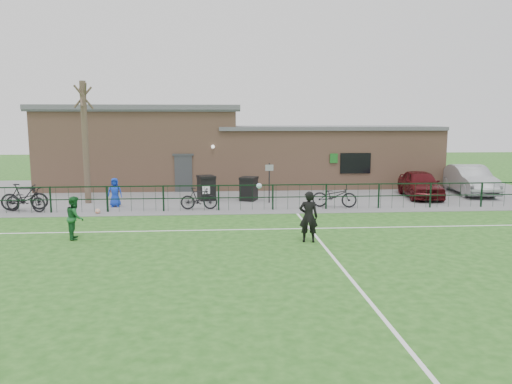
{
  "coord_description": "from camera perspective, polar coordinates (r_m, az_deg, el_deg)",
  "views": [
    {
      "loc": [
        -1.45,
        -14.6,
        4.23
      ],
      "look_at": [
        0.0,
        5.0,
        1.3
      ],
      "focal_mm": 35.0,
      "sensor_mm": 36.0,
      "label": 1
    }
  ],
  "objects": [
    {
      "name": "car_maroon",
      "position": [
        27.97,
        18.26,
        0.88
      ],
      "size": [
        2.2,
        4.4,
        1.44
      ],
      "primitive_type": "imported",
      "rotation": [
        0.0,
        0.0,
        -0.12
      ],
      "color": "#4C0D11",
      "rests_on": "paving_strip"
    },
    {
      "name": "bare_tree",
      "position": [
        25.97,
        -18.92,
        5.31
      ],
      "size": [
        0.3,
        0.3,
        6.0
      ],
      "primitive_type": "cylinder",
      "color": "#4B3B2D",
      "rests_on": "ground"
    },
    {
      "name": "car_silver",
      "position": [
        30.25,
        23.22,
        1.31
      ],
      "size": [
        2.19,
        4.97,
        1.59
      ],
      "primitive_type": "imported",
      "rotation": [
        0.0,
        0.0,
        -0.11
      ],
      "color": "#9DA0A4",
      "rests_on": "paving_strip"
    },
    {
      "name": "bicycle_d",
      "position": [
        23.23,
        -6.53,
        -0.74
      ],
      "size": [
        1.71,
        0.49,
        1.02
      ],
      "primitive_type": "imported",
      "rotation": [
        0.0,
        0.0,
        1.57
      ],
      "color": "black",
      "rests_on": "paving_strip"
    },
    {
      "name": "ball_ground",
      "position": [
        23.24,
        -17.64,
        -2.11
      ],
      "size": [
        0.24,
        0.24,
        0.24
      ],
      "primitive_type": "sphere",
      "color": "silver",
      "rests_on": "ground"
    },
    {
      "name": "pitch_line_mid",
      "position": [
        19.13,
        0.22,
        -4.28
      ],
      "size": [
        28.0,
        0.1,
        0.01
      ],
      "primitive_type": "cube",
      "color": "white",
      "rests_on": "ground"
    },
    {
      "name": "bicycle_c",
      "position": [
        24.8,
        -24.84,
        -0.82
      ],
      "size": [
        2.18,
        1.33,
        1.08
      ],
      "primitive_type": "imported",
      "rotation": [
        0.0,
        0.0,
        1.25
      ],
      "color": "black",
      "rests_on": "paving_strip"
    },
    {
      "name": "outfield_player",
      "position": [
        18.66,
        -19.98,
        -2.76
      ],
      "size": [
        0.71,
        0.83,
        1.52
      ],
      "primitive_type": "imported",
      "rotation": [
        0.0,
        0.0,
        1.77
      ],
      "color": "#1A5B28",
      "rests_on": "ground"
    },
    {
      "name": "wheelie_bin_right",
      "position": [
        25.58,
        -0.83,
        0.29
      ],
      "size": [
        1.01,
        1.06,
        1.13
      ],
      "primitive_type": "cube",
      "rotation": [
        0.0,
        0.0,
        -0.38
      ],
      "color": "black",
      "rests_on": "paving_strip"
    },
    {
      "name": "sign_post",
      "position": [
        24.83,
        1.52,
        1.05
      ],
      "size": [
        0.07,
        0.07,
        2.0
      ],
      "primitive_type": "cylinder",
      "rotation": [
        0.0,
        0.0,
        0.09
      ],
      "color": "black",
      "rests_on": "paving_strip"
    },
    {
      "name": "bicycle_e",
      "position": [
        23.94,
        8.95,
        -0.42
      ],
      "size": [
        2.2,
        1.17,
        1.1
      ],
      "primitive_type": "imported",
      "rotation": [
        0.0,
        0.0,
        1.35
      ],
      "color": "black",
      "rests_on": "paving_strip"
    },
    {
      "name": "pitch_line_perp",
      "position": [
        15.59,
        8.79,
        -7.36
      ],
      "size": [
        0.1,
        16.0,
        0.01
      ],
      "primitive_type": "cube",
      "color": "white",
      "rests_on": "ground"
    },
    {
      "name": "perimeter_fence",
      "position": [
        22.94,
        -0.55,
        -0.63
      ],
      "size": [
        28.0,
        0.1,
        1.2
      ],
      "primitive_type": "cube",
      "color": "black",
      "rests_on": "ground"
    },
    {
      "name": "goalkeeper_kick",
      "position": [
        17.2,
        5.88,
        -2.74
      ],
      "size": [
        1.89,
        3.59,
        1.77
      ],
      "color": "black",
      "rests_on": "ground"
    },
    {
      "name": "wheelie_bin_left",
      "position": [
        25.84,
        -5.7,
        0.38
      ],
      "size": [
        1.0,
        1.07,
        1.18
      ],
      "primitive_type": "cube",
      "rotation": [
        0.0,
        0.0,
        0.28
      ],
      "color": "black",
      "rests_on": "paving_strip"
    },
    {
      "name": "pitch_line_touch",
      "position": [
        22.84,
        -0.52,
        -2.18
      ],
      "size": [
        28.0,
        0.1,
        0.01
      ],
      "primitive_type": "cube",
      "color": "white",
      "rests_on": "ground"
    },
    {
      "name": "spectator_child",
      "position": [
        24.69,
        -15.83,
        -0.04
      ],
      "size": [
        0.72,
        0.51,
        1.38
      ],
      "primitive_type": "imported",
      "rotation": [
        0.0,
        0.0,
        0.11
      ],
      "color": "#1437C0",
      "rests_on": "paving_strip"
    },
    {
      "name": "paving_strip",
      "position": [
        28.46,
        -1.26,
        -0.05
      ],
      "size": [
        34.0,
        13.0,
        0.02
      ],
      "primitive_type": "cube",
      "color": "slate",
      "rests_on": "ground"
    },
    {
      "name": "bicycle_b",
      "position": [
        25.22,
        -24.95,
        -0.51
      ],
      "size": [
        2.11,
        0.84,
        1.23
      ],
      "primitive_type": "imported",
      "rotation": [
        0.0,
        0.0,
        1.7
      ],
      "color": "black",
      "rests_on": "paving_strip"
    },
    {
      "name": "ground",
      "position": [
        15.27,
        1.4,
        -7.61
      ],
      "size": [
        90.0,
        90.0,
        0.0
      ],
      "primitive_type": "plane",
      "color": "#225418",
      "rests_on": "ground"
    },
    {
      "name": "clubhouse",
      "position": [
        31.17,
        -3.19,
        4.77
      ],
      "size": [
        24.25,
        5.4,
        4.96
      ],
      "color": "#A87A5E",
      "rests_on": "ground"
    }
  ]
}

